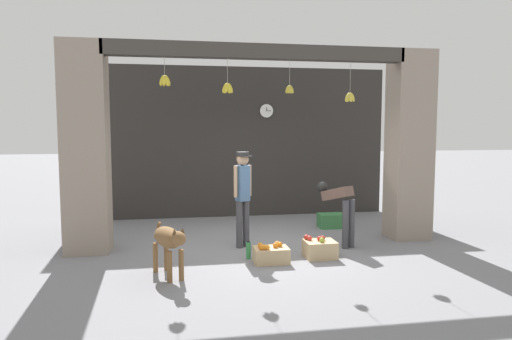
# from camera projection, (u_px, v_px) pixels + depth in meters

# --- Properties ---
(ground_plane) EXTENTS (60.00, 60.00, 0.00)m
(ground_plane) POSITION_uv_depth(u_px,v_px,m) (260.00, 248.00, 7.69)
(ground_plane) COLOR gray
(shop_back_wall) EXTENTS (6.93, 0.12, 3.40)m
(shop_back_wall) POSITION_uv_depth(u_px,v_px,m) (237.00, 142.00, 10.41)
(shop_back_wall) COLOR #2D2B28
(shop_back_wall) RESTS_ON ground_plane
(shop_pillar_left) EXTENTS (0.70, 0.60, 3.40)m
(shop_pillar_left) POSITION_uv_depth(u_px,v_px,m) (86.00, 148.00, 7.35)
(shop_pillar_left) COLOR gray
(shop_pillar_left) RESTS_ON ground_plane
(shop_pillar_right) EXTENTS (0.70, 0.60, 3.40)m
(shop_pillar_right) POSITION_uv_depth(u_px,v_px,m) (409.00, 146.00, 8.30)
(shop_pillar_right) COLOR gray
(shop_pillar_right) RESTS_ON ground_plane
(storefront_awning) EXTENTS (5.03, 0.25, 0.94)m
(storefront_awning) POSITION_uv_depth(u_px,v_px,m) (259.00, 54.00, 7.51)
(storefront_awning) COLOR #3D3833
(dog) EXTENTS (0.54, 0.95, 0.74)m
(dog) POSITION_uv_depth(u_px,v_px,m) (169.00, 240.00, 6.18)
(dog) COLOR brown
(dog) RESTS_ON ground_plane
(shopkeeper) EXTENTS (0.32, 0.30, 1.63)m
(shopkeeper) POSITION_uv_depth(u_px,v_px,m) (243.00, 192.00, 7.69)
(shopkeeper) COLOR #424247
(shopkeeper) RESTS_ON ground_plane
(worker_stooping) EXTENTS (0.49, 0.79, 1.07)m
(worker_stooping) POSITION_uv_depth(u_px,v_px,m) (339.00, 204.00, 7.85)
(worker_stooping) COLOR #424247
(worker_stooping) RESTS_ON ground_plane
(fruit_crate_oranges) EXTENTS (0.52, 0.36, 0.31)m
(fruit_crate_oranges) POSITION_uv_depth(u_px,v_px,m) (271.00, 254.00, 6.87)
(fruit_crate_oranges) COLOR tan
(fruit_crate_oranges) RESTS_ON ground_plane
(fruit_crate_apples) EXTENTS (0.48, 0.42, 0.34)m
(fruit_crate_apples) POSITION_uv_depth(u_px,v_px,m) (320.00, 248.00, 7.15)
(fruit_crate_apples) COLOR tan
(fruit_crate_apples) RESTS_ON ground_plane
(produce_box_green) EXTENTS (0.53, 0.35, 0.28)m
(produce_box_green) POSITION_uv_depth(u_px,v_px,m) (332.00, 221.00, 9.29)
(produce_box_green) COLOR #387A42
(produce_box_green) RESTS_ON ground_plane
(water_bottle) EXTENTS (0.07, 0.07, 0.29)m
(water_bottle) POSITION_uv_depth(u_px,v_px,m) (248.00, 250.00, 7.08)
(water_bottle) COLOR #38934C
(water_bottle) RESTS_ON ground_plane
(wall_clock) EXTENTS (0.32, 0.03, 0.32)m
(wall_clock) POSITION_uv_depth(u_px,v_px,m) (266.00, 111.00, 10.38)
(wall_clock) COLOR black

